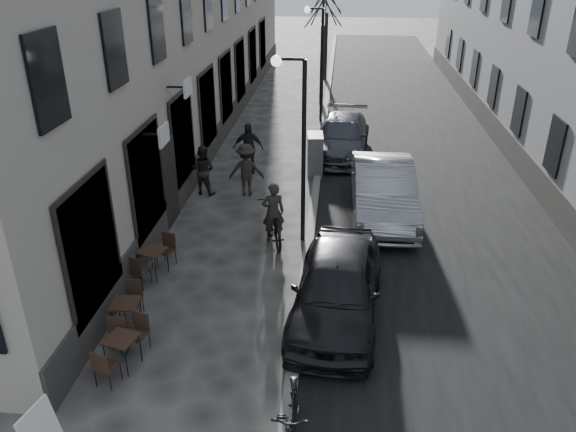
% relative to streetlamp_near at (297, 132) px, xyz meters
% --- Properties ---
extents(ground, '(120.00, 120.00, 0.00)m').
position_rel_streetlamp_near_xyz_m(ground, '(0.17, -6.00, -3.16)').
color(ground, '#353230').
rests_on(ground, ground).
extents(road, '(7.30, 60.00, 0.00)m').
position_rel_streetlamp_near_xyz_m(road, '(4.02, 10.00, -3.16)').
color(road, black).
rests_on(road, ground).
extents(kerb, '(0.25, 60.00, 0.12)m').
position_rel_streetlamp_near_xyz_m(kerb, '(0.37, 10.00, -3.10)').
color(kerb, slate).
rests_on(kerb, ground).
extents(streetlamp_near, '(0.90, 0.28, 5.09)m').
position_rel_streetlamp_near_xyz_m(streetlamp_near, '(0.00, 0.00, 0.00)').
color(streetlamp_near, black).
rests_on(streetlamp_near, ground).
extents(streetlamp_far, '(0.90, 0.28, 5.09)m').
position_rel_streetlamp_near_xyz_m(streetlamp_far, '(0.00, 12.00, 0.00)').
color(streetlamp_far, black).
rests_on(streetlamp_far, ground).
extents(tree_near, '(2.40, 2.40, 5.70)m').
position_rel_streetlamp_near_xyz_m(tree_near, '(0.07, 15.00, 1.50)').
color(tree_near, black).
rests_on(tree_near, ground).
extents(bistro_set_a, '(0.72, 1.45, 0.83)m').
position_rel_streetlamp_near_xyz_m(bistro_set_a, '(-2.96, -5.60, -2.74)').
color(bistro_set_a, black).
rests_on(bistro_set_a, ground).
extents(bistro_set_b, '(0.63, 1.44, 0.83)m').
position_rel_streetlamp_near_xyz_m(bistro_set_b, '(-3.29, -4.46, -2.73)').
color(bistro_set_b, black).
rests_on(bistro_set_b, ground).
extents(bistro_set_c, '(0.85, 1.51, 0.87)m').
position_rel_streetlamp_near_xyz_m(bistro_set_c, '(-3.42, -2.23, -2.72)').
color(bistro_set_c, black).
rests_on(bistro_set_c, ground).
extents(utility_cabinet, '(0.62, 1.02, 1.47)m').
position_rel_streetlamp_near_xyz_m(utility_cabinet, '(0.25, 5.11, -2.42)').
color(utility_cabinet, '#5A5A5C').
rests_on(utility_cabinet, ground).
extents(bicycle, '(1.26, 2.15, 1.07)m').
position_rel_streetlamp_near_xyz_m(bicycle, '(-0.64, -0.10, -2.63)').
color(bicycle, black).
rests_on(bicycle, ground).
extents(cyclist_rider, '(0.73, 0.58, 1.74)m').
position_rel_streetlamp_near_xyz_m(cyclist_rider, '(-0.64, -0.10, -2.29)').
color(cyclist_rider, '#2A2824').
rests_on(cyclist_rider, ground).
extents(pedestrian_near, '(0.94, 0.82, 1.67)m').
position_rel_streetlamp_near_xyz_m(pedestrian_near, '(-3.33, 2.97, -2.32)').
color(pedestrian_near, black).
rests_on(pedestrian_near, ground).
extents(pedestrian_mid, '(1.20, 0.77, 1.77)m').
position_rel_streetlamp_near_xyz_m(pedestrian_mid, '(-1.89, 2.98, -2.27)').
color(pedestrian_mid, '#262321').
rests_on(pedestrian_mid, ground).
extents(pedestrian_far, '(1.09, 0.47, 1.85)m').
position_rel_streetlamp_near_xyz_m(pedestrian_far, '(-2.15, 5.02, -2.23)').
color(pedestrian_far, black).
rests_on(pedestrian_far, ground).
extents(car_near, '(2.25, 4.77, 1.58)m').
position_rel_streetlamp_near_xyz_m(car_near, '(1.17, -3.54, -2.37)').
color(car_near, black).
rests_on(car_near, ground).
extents(car_mid, '(1.87, 5.10, 1.67)m').
position_rel_streetlamp_near_xyz_m(car_mid, '(2.47, 1.81, -2.32)').
color(car_mid, '#999DA1').
rests_on(car_mid, ground).
extents(car_far, '(2.47, 5.14, 1.44)m').
position_rel_streetlamp_near_xyz_m(car_far, '(1.17, 7.33, -2.44)').
color(car_far, '#3D4048').
rests_on(car_far, ground).
extents(moped, '(0.63, 2.08, 1.24)m').
position_rel_streetlamp_near_xyz_m(moped, '(0.52, -7.39, -2.54)').
color(moped, black).
rests_on(moped, ground).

